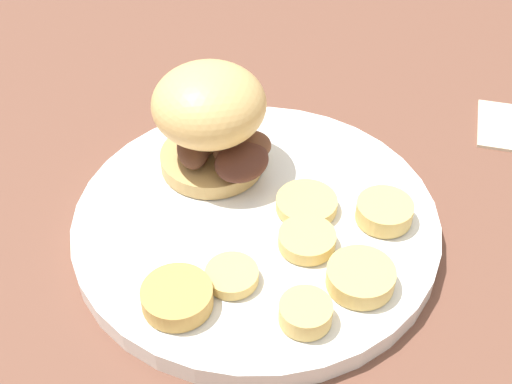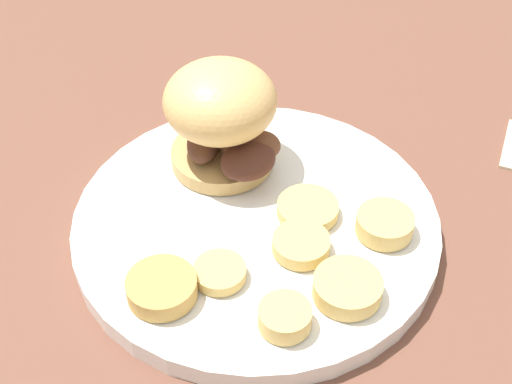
% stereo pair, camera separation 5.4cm
% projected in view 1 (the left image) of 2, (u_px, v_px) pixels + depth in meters
% --- Properties ---
extents(ground_plane, '(4.00, 4.00, 0.00)m').
position_uv_depth(ground_plane, '(256.00, 232.00, 0.57)').
color(ground_plane, brown).
extents(dinner_plate, '(0.29, 0.29, 0.02)m').
position_uv_depth(dinner_plate, '(256.00, 223.00, 0.57)').
color(dinner_plate, white).
rests_on(dinner_plate, ground_plane).
extents(sandwich, '(0.09, 0.10, 0.09)m').
position_uv_depth(sandwich, '(212.00, 120.00, 0.57)').
color(sandwich, tan).
rests_on(sandwich, dinner_plate).
extents(potato_round_0, '(0.05, 0.05, 0.02)m').
position_uv_depth(potato_round_0, '(177.00, 297.00, 0.49)').
color(potato_round_0, tan).
rests_on(potato_round_0, dinner_plate).
extents(potato_round_1, '(0.04, 0.04, 0.01)m').
position_uv_depth(potato_round_1, '(232.00, 275.00, 0.51)').
color(potato_round_1, '#DBB766').
rests_on(potato_round_1, dinner_plate).
extents(potato_round_2, '(0.04, 0.04, 0.02)m').
position_uv_depth(potato_round_2, '(384.00, 211.00, 0.55)').
color(potato_round_2, '#DBB766').
rests_on(potato_round_2, dinner_plate).
extents(potato_round_3, '(0.04, 0.04, 0.02)m').
position_uv_depth(potato_round_3, '(306.00, 313.00, 0.48)').
color(potato_round_3, '#DBB766').
rests_on(potato_round_3, dinner_plate).
extents(potato_round_4, '(0.05, 0.05, 0.01)m').
position_uv_depth(potato_round_4, '(361.00, 277.00, 0.51)').
color(potato_round_4, '#DBB766').
rests_on(potato_round_4, dinner_plate).
extents(potato_round_5, '(0.04, 0.04, 0.01)m').
position_uv_depth(potato_round_5, '(307.00, 240.00, 0.53)').
color(potato_round_5, '#DBB766').
rests_on(potato_round_5, dinner_plate).
extents(potato_round_6, '(0.05, 0.05, 0.01)m').
position_uv_depth(potato_round_6, '(307.00, 204.00, 0.56)').
color(potato_round_6, '#DBB766').
rests_on(potato_round_6, dinner_plate).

